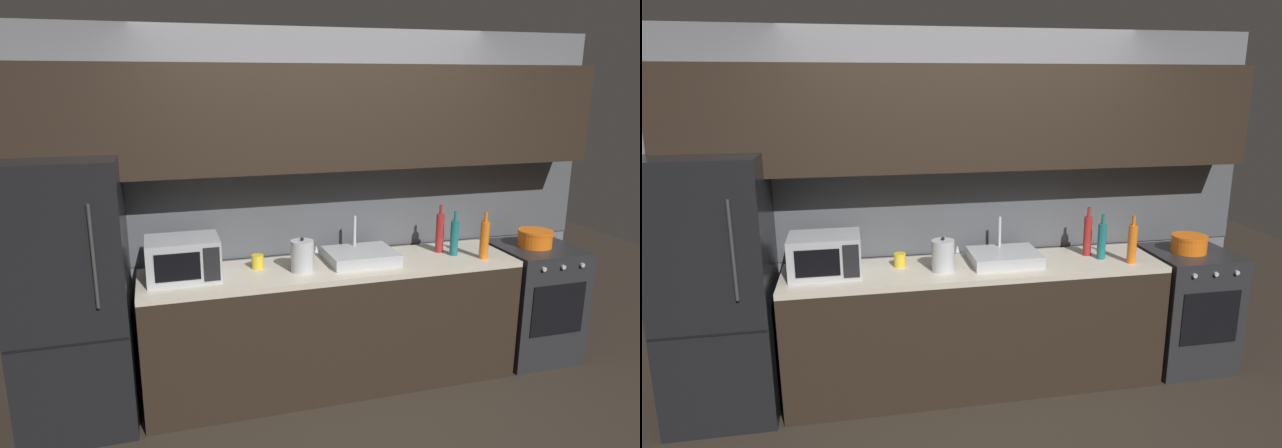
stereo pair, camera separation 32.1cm
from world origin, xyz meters
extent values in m
cube|color=slate|center=(0.00, 1.30, 1.25)|extent=(4.36, 0.10, 2.50)
cube|color=#4C4F54|center=(0.00, 1.25, 1.20)|extent=(4.36, 0.01, 0.60)
cube|color=black|center=(0.00, 1.08, 1.90)|extent=(4.01, 0.34, 0.70)
cube|color=black|center=(0.00, 0.90, 0.43)|extent=(2.62, 0.60, 0.86)
cube|color=beige|center=(0.00, 0.90, 0.88)|extent=(2.62, 0.60, 0.04)
cube|color=black|center=(-1.69, 0.90, 0.86)|extent=(0.68, 0.66, 1.72)
cube|color=black|center=(-1.69, 0.57, 0.69)|extent=(0.67, 0.00, 0.01)
cylinder|color=#333333|center=(-1.51, 0.55, 1.20)|extent=(0.02, 0.02, 0.60)
cube|color=#232326|center=(1.65, 0.90, 0.45)|extent=(0.60, 0.60, 0.90)
cube|color=black|center=(1.65, 0.60, 0.50)|extent=(0.45, 0.01, 0.40)
cylinder|color=#B2B2B7|center=(1.49, 0.59, 0.83)|extent=(0.03, 0.02, 0.03)
cylinder|color=#B2B2B7|center=(1.65, 0.59, 0.83)|extent=(0.03, 0.02, 0.03)
cylinder|color=#B2B2B7|center=(1.82, 0.59, 0.83)|extent=(0.03, 0.02, 0.03)
cube|color=#A8AAAF|center=(-1.01, 0.92, 1.04)|extent=(0.46, 0.34, 0.27)
cube|color=black|center=(-1.05, 0.75, 1.04)|extent=(0.28, 0.01, 0.18)
cube|color=black|center=(-0.85, 0.75, 1.04)|extent=(0.10, 0.01, 0.22)
cube|color=#ADAFB5|center=(0.21, 0.93, 0.94)|extent=(0.48, 0.38, 0.08)
cylinder|color=silver|center=(0.21, 1.06, 1.09)|extent=(0.02, 0.02, 0.22)
cylinder|color=#B7BABF|center=(-0.24, 0.84, 1.01)|extent=(0.16, 0.16, 0.21)
sphere|color=black|center=(-0.24, 0.84, 1.12)|extent=(0.02, 0.02, 0.02)
cone|color=#B7BABF|center=(-0.14, 0.84, 1.05)|extent=(0.03, 0.03, 0.05)
cylinder|color=#19666B|center=(0.91, 0.88, 1.03)|extent=(0.06, 0.06, 0.26)
cylinder|color=#19666B|center=(0.91, 0.88, 1.19)|extent=(0.02, 0.02, 0.07)
cylinder|color=orange|center=(1.08, 0.75, 1.04)|extent=(0.06, 0.06, 0.27)
cylinder|color=orange|center=(1.08, 0.75, 1.21)|extent=(0.02, 0.02, 0.07)
cylinder|color=#A82323|center=(0.85, 0.98, 1.04)|extent=(0.06, 0.06, 0.29)
cylinder|color=#A82323|center=(0.85, 0.98, 1.22)|extent=(0.02, 0.02, 0.07)
cylinder|color=gold|center=(-0.52, 0.98, 0.95)|extent=(0.08, 0.08, 0.10)
cylinder|color=orange|center=(1.63, 0.90, 0.95)|extent=(0.25, 0.25, 0.11)
cylinder|color=orange|center=(1.63, 0.90, 1.02)|extent=(0.26, 0.26, 0.02)
camera|label=1|loc=(-1.14, -2.64, 2.14)|focal=31.69mm
camera|label=2|loc=(-0.83, -2.72, 2.14)|focal=31.69mm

